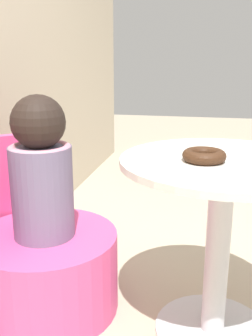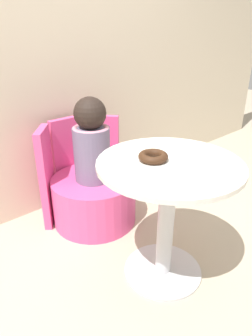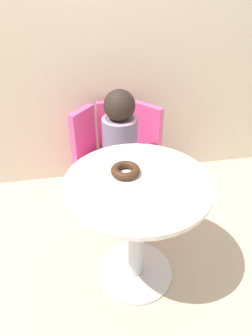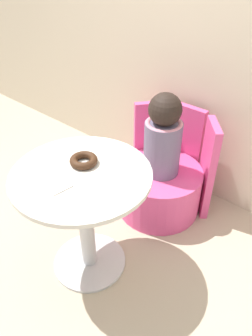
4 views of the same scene
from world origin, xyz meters
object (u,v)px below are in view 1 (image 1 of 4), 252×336
at_px(tub_chair, 47,271).
at_px(donut, 204,156).
at_px(child_figure, 41,171).
at_px(round_table, 220,214).

bearing_deg(tub_chair, donut, -96.55).
height_order(child_figure, donut, child_figure).
height_order(tub_chair, child_figure, child_figure).
height_order(round_table, tub_chair, round_table).
bearing_deg(donut, round_table, -54.19).
bearing_deg(donut, tub_chair, 83.45).
distance_m(round_table, child_figure, 0.71).
bearing_deg(round_table, tub_chair, 88.09).
relative_size(round_table, donut, 4.93).
bearing_deg(donut, child_figure, 83.45).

